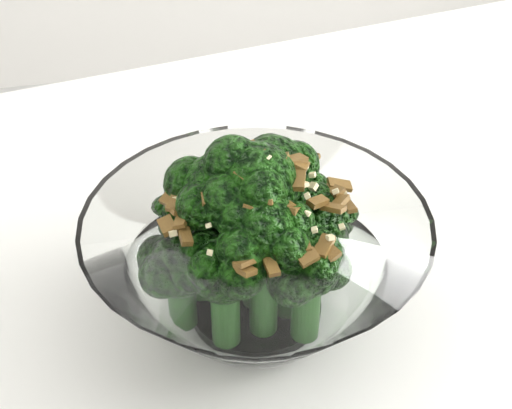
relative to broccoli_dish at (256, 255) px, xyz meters
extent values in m
cylinder|color=white|center=(0.00, 0.00, -0.04)|extent=(0.08, 0.08, 0.01)
cylinder|color=#1E5115|center=(0.00, 0.00, 0.00)|extent=(0.02, 0.02, 0.07)
sphere|color=#17470D|center=(0.00, 0.00, 0.05)|extent=(0.05, 0.05, 0.05)
cylinder|color=#1E5115|center=(0.01, 0.02, 0.00)|extent=(0.02, 0.02, 0.07)
sphere|color=#17470D|center=(0.01, 0.02, 0.04)|extent=(0.04, 0.04, 0.04)
cylinder|color=#1E5115|center=(-0.02, 0.01, 0.00)|extent=(0.02, 0.02, 0.07)
sphere|color=#17470D|center=(-0.02, 0.01, 0.04)|extent=(0.04, 0.04, 0.04)
cylinder|color=#1E5115|center=(0.00, -0.02, 0.00)|extent=(0.02, 0.02, 0.06)
sphere|color=#17470D|center=(0.00, -0.02, 0.04)|extent=(0.04, 0.04, 0.04)
cylinder|color=#1E5115|center=(0.03, 0.00, -0.01)|extent=(0.02, 0.02, 0.05)
sphere|color=#17470D|center=(0.03, 0.00, 0.02)|extent=(0.04, 0.04, 0.04)
cylinder|color=#1E5115|center=(-0.03, 0.01, -0.01)|extent=(0.02, 0.02, 0.05)
sphere|color=#17470D|center=(-0.03, 0.01, 0.02)|extent=(0.04, 0.04, 0.04)
cylinder|color=#1E5115|center=(0.02, -0.03, -0.01)|extent=(0.02, 0.02, 0.05)
sphere|color=#17470D|center=(0.02, -0.03, 0.02)|extent=(0.04, 0.04, 0.04)
cylinder|color=#1E5115|center=(-0.02, -0.03, -0.01)|extent=(0.02, 0.02, 0.04)
sphere|color=#17470D|center=(-0.02, -0.03, 0.02)|extent=(0.04, 0.04, 0.04)
cylinder|color=#1E5115|center=(0.04, 0.03, -0.02)|extent=(0.02, 0.02, 0.04)
sphere|color=#17470D|center=(0.04, 0.03, 0.01)|extent=(0.03, 0.03, 0.03)
cylinder|color=#1E5115|center=(-0.04, -0.01, -0.02)|extent=(0.02, 0.02, 0.03)
sphere|color=#17470D|center=(-0.04, -0.01, 0.01)|extent=(0.04, 0.04, 0.04)
cylinder|color=#1E5115|center=(0.00, 0.04, -0.02)|extent=(0.02, 0.02, 0.04)
sphere|color=#17470D|center=(0.00, 0.04, 0.01)|extent=(0.03, 0.03, 0.03)
cylinder|color=#1E5115|center=(0.02, -0.01, -0.02)|extent=(0.02, 0.02, 0.03)
sphere|color=#17470D|center=(0.02, -0.01, 0.01)|extent=(0.04, 0.04, 0.04)
cube|color=olive|center=(0.03, -0.01, 0.04)|extent=(0.01, 0.01, 0.01)
cube|color=olive|center=(0.04, 0.03, 0.04)|extent=(0.01, 0.01, 0.01)
cube|color=olive|center=(0.01, 0.05, 0.04)|extent=(0.01, 0.01, 0.01)
cube|color=olive|center=(-0.04, -0.02, 0.04)|extent=(0.01, 0.01, 0.01)
cube|color=olive|center=(0.01, -0.02, 0.05)|extent=(0.01, 0.01, 0.01)
cube|color=olive|center=(-0.02, 0.04, 0.04)|extent=(0.01, 0.01, 0.01)
cube|color=olive|center=(-0.02, 0.04, 0.04)|extent=(0.01, 0.01, 0.00)
cube|color=olive|center=(-0.01, -0.02, 0.05)|extent=(0.01, 0.01, 0.01)
cube|color=olive|center=(-0.05, -0.01, 0.04)|extent=(0.01, 0.01, 0.01)
cube|color=olive|center=(0.00, -0.02, 0.05)|extent=(0.01, 0.01, 0.01)
cube|color=olive|center=(0.00, -0.05, 0.03)|extent=(0.01, 0.01, 0.00)
cube|color=olive|center=(0.02, 0.00, 0.06)|extent=(0.01, 0.01, 0.01)
cube|color=olive|center=(-0.04, -0.01, 0.04)|extent=(0.01, 0.01, 0.01)
cube|color=olive|center=(0.01, 0.00, 0.06)|extent=(0.01, 0.01, 0.01)
cube|color=olive|center=(0.02, -0.04, 0.04)|extent=(0.01, 0.01, 0.00)
cube|color=olive|center=(0.00, 0.03, 0.05)|extent=(0.01, 0.01, 0.01)
cube|color=olive|center=(0.01, -0.02, 0.05)|extent=(0.01, 0.01, 0.01)
cube|color=olive|center=(0.02, 0.00, 0.06)|extent=(0.01, 0.02, 0.01)
cube|color=olive|center=(0.04, -0.01, 0.04)|extent=(0.01, 0.01, 0.01)
cube|color=olive|center=(0.05, 0.00, 0.04)|extent=(0.01, 0.01, 0.01)
cube|color=olive|center=(0.03, 0.03, 0.04)|extent=(0.01, 0.01, 0.01)
cube|color=olive|center=(-0.03, 0.03, 0.04)|extent=(0.01, 0.01, 0.00)
cube|color=olive|center=(0.00, 0.05, 0.03)|extent=(0.01, 0.01, 0.01)
cube|color=olive|center=(0.03, -0.04, 0.03)|extent=(0.01, 0.01, 0.01)
cube|color=olive|center=(0.04, -0.02, 0.04)|extent=(0.01, 0.01, 0.01)
cube|color=olive|center=(0.02, -0.01, 0.06)|extent=(0.01, 0.02, 0.01)
cube|color=olive|center=(0.02, 0.02, 0.04)|extent=(0.01, 0.01, 0.00)
cube|color=olive|center=(-0.01, -0.04, 0.03)|extent=(0.01, 0.02, 0.01)
cube|color=olive|center=(0.00, 0.02, 0.06)|extent=(0.01, 0.01, 0.00)
cube|color=olive|center=(0.02, -0.05, 0.04)|extent=(0.01, 0.01, 0.01)
cube|color=olive|center=(0.04, 0.01, 0.03)|extent=(0.01, 0.01, 0.00)
cube|color=olive|center=(0.00, -0.01, 0.06)|extent=(0.01, 0.01, 0.01)
cube|color=olive|center=(-0.01, 0.00, 0.06)|extent=(0.01, 0.01, 0.01)
cube|color=olive|center=(-0.01, -0.04, 0.04)|extent=(0.01, 0.01, 0.01)
cube|color=olive|center=(-0.02, 0.02, 0.05)|extent=(0.01, 0.01, 0.01)
cube|color=olive|center=(-0.04, 0.01, 0.04)|extent=(0.01, 0.01, 0.01)
cube|color=olive|center=(-0.04, 0.00, 0.04)|extent=(0.01, 0.01, 0.00)
cube|color=olive|center=(0.00, 0.01, 0.06)|extent=(0.01, 0.01, 0.01)
cube|color=olive|center=(-0.04, 0.00, 0.04)|extent=(0.01, 0.01, 0.01)
cube|color=olive|center=(0.04, 0.00, 0.04)|extent=(0.01, 0.01, 0.01)
cube|color=olive|center=(-0.03, 0.00, 0.04)|extent=(0.01, 0.01, 0.01)
cube|color=olive|center=(0.00, 0.00, 0.07)|extent=(0.01, 0.01, 0.01)
cube|color=olive|center=(-0.03, 0.03, 0.04)|extent=(0.01, 0.01, 0.01)
cube|color=olive|center=(-0.04, 0.01, 0.04)|extent=(0.01, 0.01, 0.00)
cube|color=olive|center=(0.03, 0.04, 0.04)|extent=(0.01, 0.01, 0.01)
cube|color=olive|center=(0.02, 0.04, 0.03)|extent=(0.01, 0.01, 0.00)
cube|color=olive|center=(0.03, -0.04, 0.04)|extent=(0.01, 0.02, 0.01)
cube|color=olive|center=(0.05, -0.01, 0.03)|extent=(0.01, 0.01, 0.00)
cube|color=olive|center=(-0.04, 0.01, 0.04)|extent=(0.01, 0.01, 0.01)
cube|color=olive|center=(0.00, 0.05, 0.03)|extent=(0.01, 0.02, 0.01)
cube|color=olive|center=(-0.01, -0.01, 0.06)|extent=(0.01, 0.01, 0.00)
cube|color=olive|center=(0.00, 0.02, 0.05)|extent=(0.01, 0.01, 0.01)
cube|color=olive|center=(-0.02, -0.01, 0.05)|extent=(0.01, 0.01, 0.01)
cube|color=olive|center=(0.00, 0.02, 0.06)|extent=(0.01, 0.01, 0.01)
cube|color=olive|center=(0.00, 0.03, 0.05)|extent=(0.01, 0.01, 0.00)
cube|color=beige|center=(-0.02, -0.02, 0.05)|extent=(0.00, 0.00, 0.00)
cube|color=beige|center=(0.02, -0.03, 0.04)|extent=(0.00, 0.00, 0.00)
cube|color=beige|center=(-0.02, 0.00, 0.06)|extent=(0.00, 0.00, 0.00)
cube|color=beige|center=(-0.01, -0.01, 0.06)|extent=(0.00, 0.00, 0.00)
cube|color=beige|center=(0.04, -0.03, 0.04)|extent=(0.00, 0.00, 0.00)
cube|color=beige|center=(0.02, -0.02, 0.05)|extent=(0.00, 0.00, 0.00)
cube|color=beige|center=(0.03, -0.04, 0.04)|extent=(0.00, 0.00, 0.00)
cube|color=beige|center=(-0.05, 0.02, 0.03)|extent=(0.00, 0.00, 0.00)
cube|color=beige|center=(0.05, 0.00, 0.04)|extent=(0.00, 0.01, 0.00)
cube|color=beige|center=(0.04, -0.01, 0.04)|extent=(0.00, 0.00, 0.00)
cube|color=beige|center=(0.03, 0.01, 0.05)|extent=(0.00, 0.00, 0.00)
cube|color=beige|center=(-0.05, -0.01, 0.04)|extent=(0.00, 0.01, 0.00)
cube|color=beige|center=(0.03, 0.00, 0.05)|extent=(0.00, 0.00, 0.00)
cube|color=beige|center=(0.01, 0.02, 0.06)|extent=(0.01, 0.01, 0.00)
cube|color=beige|center=(0.02, 0.02, 0.05)|extent=(0.00, 0.00, 0.00)
cube|color=beige|center=(0.00, -0.03, 0.05)|extent=(0.01, 0.01, 0.00)
cube|color=beige|center=(0.02, 0.02, 0.05)|extent=(0.01, 0.01, 0.00)
cube|color=beige|center=(0.02, 0.00, 0.05)|extent=(0.00, 0.00, 0.00)
cube|color=beige|center=(0.02, -0.03, 0.05)|extent=(0.00, 0.00, 0.00)
cube|color=beige|center=(-0.02, 0.00, 0.05)|extent=(0.00, 0.00, 0.00)
cube|color=beige|center=(-0.03, -0.02, 0.04)|extent=(0.00, 0.00, 0.00)
cube|color=beige|center=(0.02, -0.01, 0.05)|extent=(0.00, 0.00, 0.00)
cube|color=beige|center=(-0.04, 0.01, 0.04)|extent=(0.01, 0.01, 0.00)
cube|color=beige|center=(0.03, -0.01, 0.05)|extent=(0.01, 0.01, 0.01)
cube|color=beige|center=(-0.03, -0.04, 0.04)|extent=(0.00, 0.00, 0.00)
cube|color=beige|center=(0.00, -0.01, 0.07)|extent=(0.00, 0.00, 0.00)
camera|label=1|loc=(-0.06, -0.32, 0.29)|focal=55.00mm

